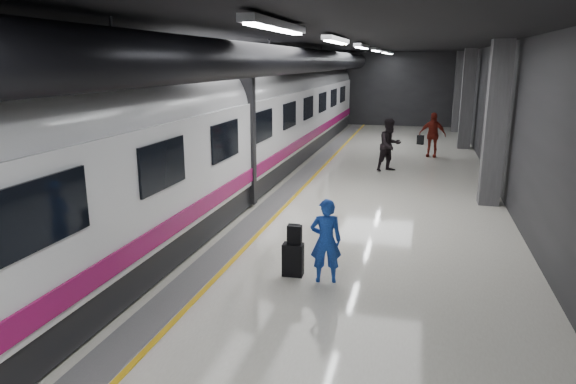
% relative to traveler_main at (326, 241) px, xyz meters
% --- Properties ---
extents(ground, '(40.00, 40.00, 0.00)m').
position_rel_traveler_main_xyz_m(ground, '(-1.05, 4.40, -0.78)').
color(ground, silver).
rests_on(ground, ground).
extents(platform_hall, '(10.02, 40.02, 4.51)m').
position_rel_traveler_main_xyz_m(platform_hall, '(-1.33, 5.35, 2.75)').
color(platform_hall, black).
rests_on(platform_hall, ground).
extents(train, '(3.05, 38.00, 4.05)m').
position_rel_traveler_main_xyz_m(train, '(-4.29, 4.40, 1.28)').
color(train, black).
rests_on(train, ground).
extents(traveler_main, '(0.65, 0.50, 1.57)m').
position_rel_traveler_main_xyz_m(traveler_main, '(0.00, 0.00, 0.00)').
color(traveler_main, blue).
rests_on(traveler_main, ground).
extents(suitcase_main, '(0.39, 0.26, 0.63)m').
position_rel_traveler_main_xyz_m(suitcase_main, '(-0.64, 0.11, -0.47)').
color(suitcase_main, black).
rests_on(suitcase_main, ground).
extents(shoulder_bag, '(0.27, 0.14, 0.35)m').
position_rel_traveler_main_xyz_m(shoulder_bag, '(-0.62, 0.14, 0.02)').
color(shoulder_bag, black).
rests_on(shoulder_bag, suitcase_main).
extents(traveler_far_a, '(1.19, 1.16, 1.93)m').
position_rel_traveler_main_xyz_m(traveler_far_a, '(0.47, 10.25, 0.18)').
color(traveler_far_a, black).
rests_on(traveler_far_a, ground).
extents(traveler_far_b, '(1.15, 0.61, 1.87)m').
position_rel_traveler_main_xyz_m(traveler_far_b, '(2.02, 13.70, 0.15)').
color(traveler_far_b, maroon).
rests_on(traveler_far_b, ground).
extents(suitcase_far, '(0.35, 0.28, 0.44)m').
position_rel_traveler_main_xyz_m(suitcase_far, '(1.55, 17.01, -0.56)').
color(suitcase_far, black).
rests_on(suitcase_far, ground).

